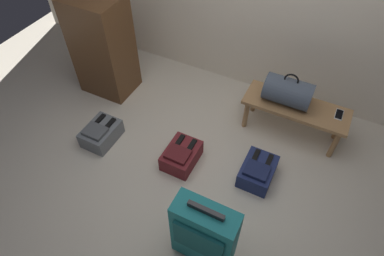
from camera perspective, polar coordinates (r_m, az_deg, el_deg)
ground_plane at (r=3.02m, az=-0.54°, el=-9.48°), size 6.60×6.60×0.00m
bench at (r=3.32m, az=17.62°, el=3.08°), size 1.00×0.36×0.38m
duffel_bag_slate at (r=3.20m, az=16.46°, el=6.13°), size 0.44×0.26×0.34m
cell_phone at (r=3.33m, az=24.34°, el=2.18°), size 0.07×0.14×0.01m
suitcase_upright_teal at (r=2.39m, az=2.14°, el=-17.98°), size 0.45×0.21×0.72m
backpack_maroon at (r=3.08m, az=-1.88°, el=-4.81°), size 0.28×0.38×0.21m
backpack_navy at (r=3.04m, az=11.41°, el=-7.41°), size 0.28×0.38×0.21m
backpack_grey at (r=3.38m, az=-15.62°, el=-0.89°), size 0.28×0.38×0.21m
side_cabinet at (r=3.69m, az=-15.33°, el=13.57°), size 0.56×0.44×1.10m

